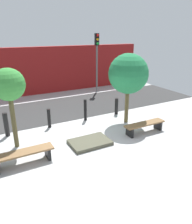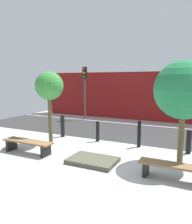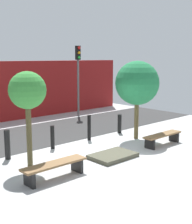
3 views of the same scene
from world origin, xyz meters
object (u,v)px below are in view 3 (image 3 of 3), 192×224
object	(u,v)px
tree_behind_left_bench	(27,92)
bench_left	(55,167)
bollard_right	(120,124)
bollard_far_left	(7,145)
bollard_left	(53,137)
planter_bed	(113,156)
traffic_light_mid_west	(78,68)
bench_right	(163,137)
bollard_center	(89,128)
tree_behind_right_bench	(137,83)

from	to	relation	value
tree_behind_left_bench	bench_left	bearing A→B (deg)	-90.00
bollard_right	bollard_far_left	bearing A→B (deg)	180.00
bollard_right	bollard_left	bearing A→B (deg)	180.00
planter_bed	traffic_light_mid_west	bearing A→B (deg)	59.49
bench_left	bench_right	size ratio (longest dim) A/B	1.04
bollard_far_left	bollard_left	world-z (taller)	bollard_far_left
bollard_far_left	bollard_right	bearing A→B (deg)	0.00
bollard_center	traffic_light_mid_west	xyz separation A→B (m)	(3.08, 4.49, 2.23)
bollard_center	planter_bed	bearing A→B (deg)	-111.69
tree_behind_right_bench	bollard_far_left	world-z (taller)	tree_behind_right_bench
tree_behind_left_bench	tree_behind_right_bench	xyz separation A→B (m)	(5.07, 0.00, -0.03)
bollard_far_left	bollard_center	size ratio (longest dim) A/B	0.96
bench_right	tree_behind_right_bench	distance (m)	2.41
bench_left	tree_behind_left_bench	xyz separation A→B (m)	(0.00, 1.34, 2.02)
bollard_left	bollard_center	size ratio (longest dim) A/B	0.83
bench_left	tree_behind_left_bench	size ratio (longest dim) A/B	0.67
bollard_far_left	bollard_left	distance (m)	1.81
traffic_light_mid_west	tree_behind_right_bench	bearing A→B (deg)	-104.52
bollard_far_left	bollard_right	xyz separation A→B (m)	(5.44, 0.00, -0.08)
bench_right	planter_bed	world-z (taller)	bench_right
bench_left	tree_behind_left_bench	distance (m)	2.42
traffic_light_mid_west	bollard_left	bearing A→B (deg)	-137.46
bollard_left	tree_behind_left_bench	bearing A→B (deg)	-145.10
planter_bed	tree_behind_right_bench	world-z (taller)	tree_behind_right_bench
planter_bed	bollard_center	size ratio (longest dim) A/B	1.46
tree_behind_right_bench	planter_bed	bearing A→B (deg)	-155.70
tree_behind_left_bench	bollard_left	bearing A→B (deg)	34.90
bollard_right	bollard_center	bearing A→B (deg)	180.00
tree_behind_right_bench	traffic_light_mid_west	distance (m)	5.83
bench_right	tree_behind_left_bench	world-z (taller)	tree_behind_left_bench
tree_behind_right_bench	bollard_far_left	xyz separation A→B (m)	(-5.25, 1.14, -1.82)
planter_bed	bollard_far_left	distance (m)	3.58
bench_left	tree_behind_left_bench	world-z (taller)	tree_behind_left_bench
tree_behind_left_bench	tree_behind_right_bench	size ratio (longest dim) A/B	0.92
tree_behind_left_bench	bollard_center	size ratio (longest dim) A/B	2.83
bollard_left	bench_left	bearing A→B (deg)	-123.28
planter_bed	traffic_light_mid_west	size ratio (longest dim) A/B	0.38
bench_left	bollard_left	bearing A→B (deg)	56.39
tree_behind_right_bench	bollard_center	bearing A→B (deg)	145.10
bench_left	bollard_left	xyz separation A→B (m)	(1.63, 2.48, 0.10)
bollard_far_left	tree_behind_left_bench	bearing A→B (deg)	-80.71
bench_left	bollard_far_left	size ratio (longest dim) A/B	1.97
bench_left	bench_right	world-z (taller)	bench_left
bench_left	planter_bed	xyz separation A→B (m)	(2.53, 0.20, -0.27)
bollard_left	bollard_right	size ratio (longest dim) A/B	1.03
tree_behind_left_bench	traffic_light_mid_west	bearing A→B (deg)	40.79
bollard_left	bollard_center	world-z (taller)	bollard_center
tree_behind_right_bench	bollard_right	xyz separation A→B (m)	(0.19, 1.14, -1.90)
tree_behind_right_bench	tree_behind_left_bench	bearing A→B (deg)	180.00
bollard_center	tree_behind_right_bench	bearing A→B (deg)	-34.90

